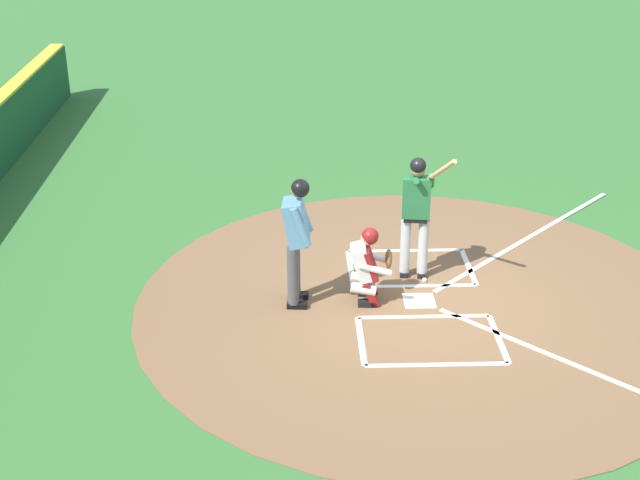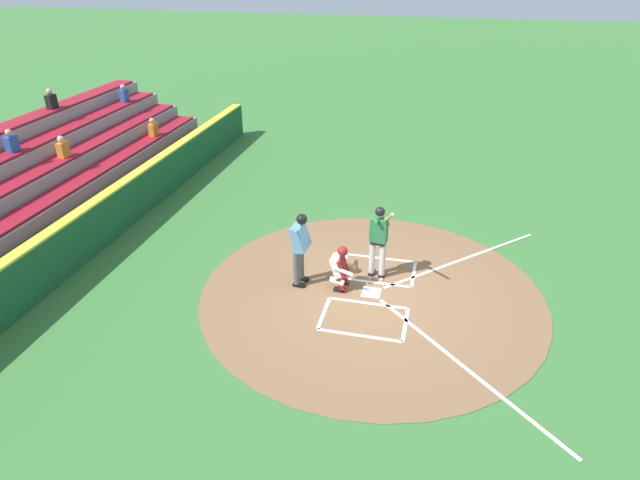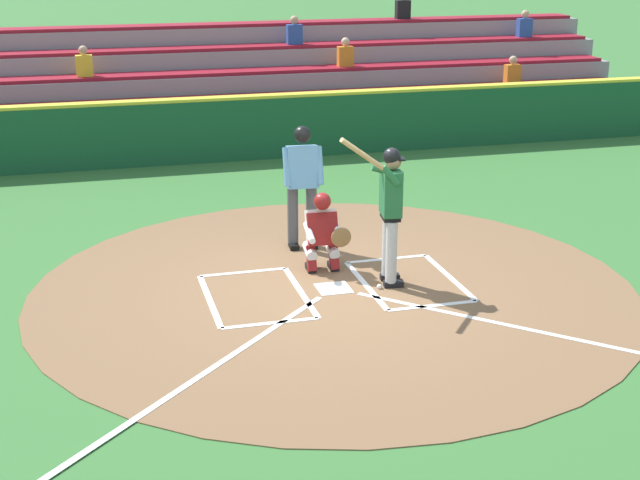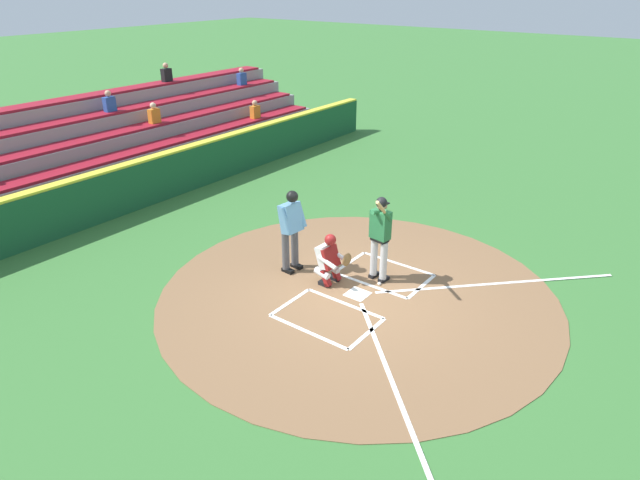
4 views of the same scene
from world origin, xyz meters
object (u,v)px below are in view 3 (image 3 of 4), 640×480
at_px(catcher, 323,230).
at_px(batter, 390,206).
at_px(plate_umpire, 302,178).
at_px(baseball, 379,287).

bearing_deg(catcher, batter, 133.25).
bearing_deg(plate_umpire, baseball, 107.11).
height_order(plate_umpire, baseball, plate_umpire).
distance_m(batter, catcher, 1.15).
distance_m(catcher, plate_umpire, 1.10).
relative_size(batter, baseball, 28.76).
distance_m(plate_umpire, baseball, 2.22).
bearing_deg(plate_umpire, catcher, 92.54).
bearing_deg(catcher, baseball, 120.97).
bearing_deg(plate_umpire, batter, 113.32).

